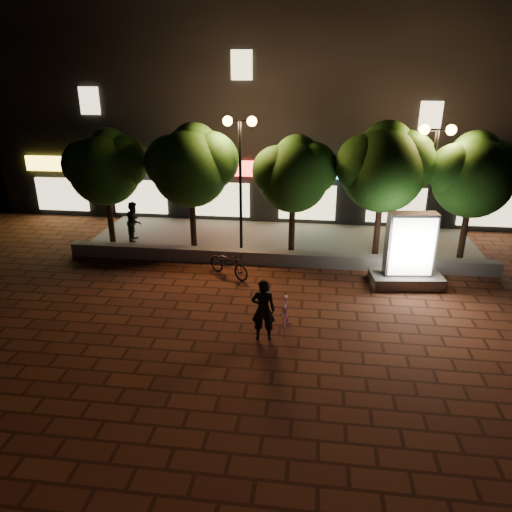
% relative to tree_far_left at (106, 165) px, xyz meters
% --- Properties ---
extents(ground, '(80.00, 80.00, 0.00)m').
position_rel_tree_far_left_xyz_m(ground, '(6.95, -5.46, -3.29)').
color(ground, '#592D1C').
rests_on(ground, ground).
extents(retaining_wall, '(16.00, 0.45, 0.50)m').
position_rel_tree_far_left_xyz_m(retaining_wall, '(6.95, -1.46, -3.04)').
color(retaining_wall, slate).
rests_on(retaining_wall, ground).
extents(sidewalk, '(16.00, 5.00, 0.08)m').
position_rel_tree_far_left_xyz_m(sidewalk, '(6.95, 1.04, -3.25)').
color(sidewalk, slate).
rests_on(sidewalk, ground).
extents(building_block, '(28.00, 8.12, 11.30)m').
position_rel_tree_far_left_xyz_m(building_block, '(6.94, 7.53, 1.70)').
color(building_block, black).
rests_on(building_block, ground).
extents(tree_far_left, '(3.36, 2.80, 4.63)m').
position_rel_tree_far_left_xyz_m(tree_far_left, '(0.00, 0.00, 0.00)').
color(tree_far_left, black).
rests_on(tree_far_left, sidewalk).
extents(tree_left, '(3.60, 3.00, 4.89)m').
position_rel_tree_far_left_xyz_m(tree_left, '(3.50, 0.00, 0.15)').
color(tree_left, black).
rests_on(tree_left, sidewalk).
extents(tree_mid, '(3.24, 2.70, 4.50)m').
position_rel_tree_far_left_xyz_m(tree_mid, '(7.50, -0.00, -0.08)').
color(tree_mid, black).
rests_on(tree_mid, sidewalk).
extents(tree_right, '(3.72, 3.10, 5.07)m').
position_rel_tree_far_left_xyz_m(tree_right, '(10.80, 0.00, 0.27)').
color(tree_right, black).
rests_on(tree_right, sidewalk).
extents(tree_far_right, '(3.48, 2.90, 4.76)m').
position_rel_tree_far_left_xyz_m(tree_far_right, '(14.00, 0.00, 0.08)').
color(tree_far_right, black).
rests_on(tree_far_right, sidewalk).
extents(street_lamp_left, '(1.26, 0.36, 5.18)m').
position_rel_tree_far_left_xyz_m(street_lamp_left, '(5.45, -0.26, 0.74)').
color(street_lamp_left, black).
rests_on(street_lamp_left, sidewalk).
extents(street_lamp_right, '(1.26, 0.36, 4.98)m').
position_rel_tree_far_left_xyz_m(street_lamp_right, '(12.45, -0.26, 0.60)').
color(street_lamp_right, black).
rests_on(street_lamp_right, sidewalk).
extents(ad_kiosk, '(2.47, 1.44, 2.55)m').
position_rel_tree_far_left_xyz_m(ad_kiosk, '(11.50, -2.71, -2.26)').
color(ad_kiosk, slate).
rests_on(ad_kiosk, ground).
extents(scooter_pink, '(0.47, 1.50, 0.90)m').
position_rel_tree_far_left_xyz_m(scooter_pink, '(7.64, -6.17, -2.84)').
color(scooter_pink, '#B974A8').
rests_on(scooter_pink, ground).
extents(rider, '(0.67, 0.47, 1.77)m').
position_rel_tree_far_left_xyz_m(rider, '(7.09, -6.80, -2.41)').
color(rider, black).
rests_on(rider, ground).
extents(scooter_parked, '(1.86, 1.56, 0.96)m').
position_rel_tree_far_left_xyz_m(scooter_parked, '(5.41, -2.76, -2.81)').
color(scooter_parked, black).
rests_on(scooter_parked, ground).
extents(pedestrian, '(0.71, 0.87, 1.66)m').
position_rel_tree_far_left_xyz_m(pedestrian, '(0.83, 0.27, -2.38)').
color(pedestrian, black).
rests_on(pedestrian, sidewalk).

